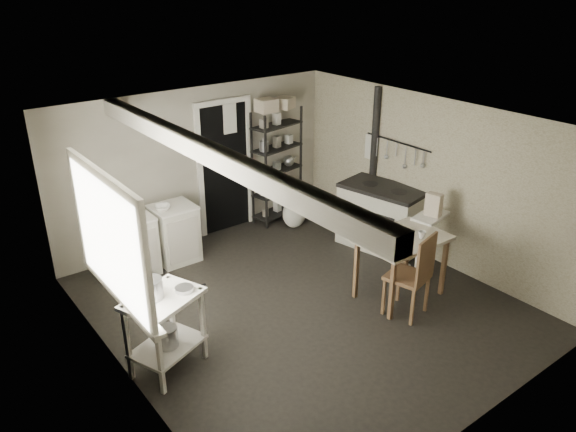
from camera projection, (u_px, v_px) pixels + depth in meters
floor at (303, 304)px, 6.98m from camera, size 5.00×5.00×0.00m
ceiling at (305, 124)px, 6.05m from camera, size 5.00×5.00×0.00m
wall_back at (198, 165)px, 8.33m from camera, size 4.50×0.02×2.30m
wall_front at (491, 319)px, 4.70m from camera, size 4.50×0.02×2.30m
wall_left at (117, 281)px, 5.27m from camera, size 0.02×5.00×2.30m
wall_right at (430, 179)px, 7.76m from camera, size 0.02×5.00×2.30m
window at (108, 239)px, 5.28m from camera, size 0.12×1.76×1.28m
doorway at (225, 169)px, 8.62m from camera, size 0.96×0.10×2.08m
ceiling_beam at (208, 153)px, 5.42m from camera, size 0.18×5.00×0.18m
wallpaper_panel at (430, 180)px, 7.76m from camera, size 0.01×5.00×2.30m
utensil_rail at (397, 142)px, 8.00m from camera, size 0.06×1.20×0.44m
prep_table at (166, 336)px, 5.73m from camera, size 0.90×0.78×0.86m
stockpot at (151, 291)px, 5.50m from camera, size 0.30×0.30×0.26m
saucepan at (184, 292)px, 5.65m from camera, size 0.21×0.21×0.11m
bucket at (167, 338)px, 5.72m from camera, size 0.29×0.29×0.24m
base_cabinets at (154, 236)px, 7.70m from camera, size 1.26×0.54×0.83m
mixing_bowl at (162, 201)px, 7.57m from camera, size 0.38×0.38×0.07m
counter_cup at (126, 210)px, 7.25m from camera, size 0.14×0.14×0.09m
shelf_rack at (277, 164)px, 9.00m from camera, size 0.92×0.50×1.84m
shelf_jar at (263, 142)px, 8.65m from camera, size 0.11×0.11×0.20m
storage_box_a at (266, 100)px, 8.40m from camera, size 0.29×0.25×0.20m
storage_box_b at (285, 98)px, 8.63m from camera, size 0.34×0.33×0.17m
stove at (381, 219)px, 8.27m from camera, size 0.89×1.31×0.95m
stovepipe at (375, 133)px, 8.30m from camera, size 0.11×0.11×1.28m
side_ledge at (427, 244)px, 7.56m from camera, size 0.61×0.41×0.86m
oats_box at (434, 205)px, 7.30m from camera, size 0.16×0.23×0.30m
work_table at (400, 269)px, 7.03m from camera, size 1.09×0.77×0.82m
table_cup at (421, 239)px, 6.84m from camera, size 0.12×0.12×0.09m
chair at (407, 277)px, 6.63m from camera, size 0.54×0.56×1.07m
flour_sack at (294, 213)px, 8.96m from camera, size 0.50×0.47×0.48m
floor_crock at (406, 269)px, 7.64m from camera, size 0.11×0.11×0.14m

